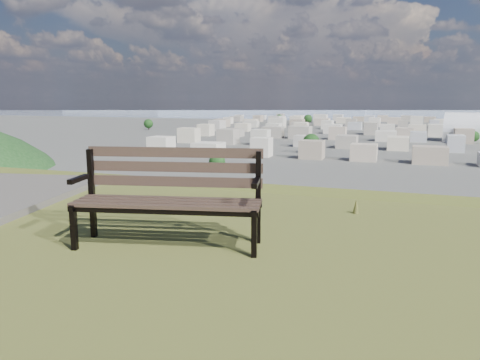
% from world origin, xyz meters
% --- Properties ---
extents(park_bench, '(1.80, 0.91, 0.90)m').
position_xyz_m(park_bench, '(0.86, 1.41, 25.51)').
color(park_bench, '#49322A').
rests_on(park_bench, hilltop_mesa).
extents(city_blocks, '(395.00, 361.00, 7.00)m').
position_xyz_m(city_blocks, '(0.00, 394.44, 3.50)').
color(city_blocks, silver).
rests_on(city_blocks, ground).
extents(city_trees, '(406.52, 387.20, 9.98)m').
position_xyz_m(city_trees, '(-26.39, 319.00, 4.83)').
color(city_trees, '#35281A').
rests_on(city_trees, ground).
extents(bay_water, '(2400.00, 700.00, 0.12)m').
position_xyz_m(bay_water, '(0.00, 900.00, 0.00)').
color(bay_water, '#93A2BB').
rests_on(bay_water, ground).
extents(far_hills, '(2050.00, 340.00, 60.00)m').
position_xyz_m(far_hills, '(-60.92, 1402.93, 25.47)').
color(far_hills, '#8D99AF').
rests_on(far_hills, ground).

